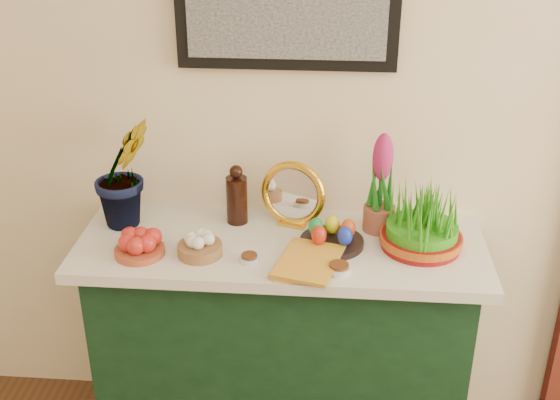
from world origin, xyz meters
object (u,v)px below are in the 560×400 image
object	(u,v)px
sideboard	(281,349)
wheatgrass_sabzeh	(423,221)
hyacinth_green	(122,156)
mirror	(293,195)
book	(281,256)

from	to	relation	value
sideboard	wheatgrass_sabzeh	bearing A→B (deg)	-0.74
hyacinth_green	mirror	size ratio (longest dim) A/B	2.12
sideboard	book	bearing A→B (deg)	-86.28
mirror	wheatgrass_sabzeh	world-z (taller)	mirror
mirror	wheatgrass_sabzeh	distance (m)	0.46
sideboard	wheatgrass_sabzeh	distance (m)	0.74
sideboard	mirror	world-z (taller)	mirror
sideboard	wheatgrass_sabzeh	world-z (taller)	wheatgrass_sabzeh
wheatgrass_sabzeh	sideboard	bearing A→B (deg)	179.26
hyacinth_green	book	distance (m)	0.65
sideboard	book	size ratio (longest dim) A/B	5.19
sideboard	mirror	size ratio (longest dim) A/B	5.29
wheatgrass_sabzeh	hyacinth_green	bearing A→B (deg)	174.88
hyacinth_green	book	xyz separation A→B (m)	(0.57, -0.22, -0.24)
book	hyacinth_green	bearing A→B (deg)	173.13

